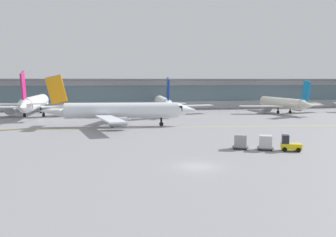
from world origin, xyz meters
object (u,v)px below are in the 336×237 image
at_px(baggage_tug, 289,144).
at_px(cargo_dolly_lead, 265,142).
at_px(gate_airplane_2, 163,103).
at_px(gate_airplane_3, 282,103).
at_px(taxiing_regional_jet, 120,111).
at_px(cargo_dolly_trailing, 241,141).
at_px(gate_airplane_1, 35,103).

xyz_separation_m(baggage_tug, cargo_dolly_lead, (-2.80, 1.14, 0.16)).
xyz_separation_m(gate_airplane_2, gate_airplane_3, (33.37, -2.69, -0.20)).
bearing_deg(baggage_tug, taxiing_regional_jet, 147.94).
relative_size(taxiing_regional_jet, baggage_tug, 10.62).
xyz_separation_m(taxiing_regional_jet, cargo_dolly_trailing, (15.23, -26.80, -2.04)).
bearing_deg(baggage_tug, cargo_dolly_trailing, 180.00).
relative_size(gate_airplane_3, baggage_tug, 9.53).
relative_size(baggage_tug, cargo_dolly_lead, 1.15).
bearing_deg(taxiing_regional_jet, cargo_dolly_lead, -52.96).
bearing_deg(baggage_tug, gate_airplane_2, 120.99).
height_order(gate_airplane_2, cargo_dolly_lead, gate_airplane_2).
bearing_deg(cargo_dolly_trailing, gate_airplane_2, 115.16).
xyz_separation_m(gate_airplane_1, cargo_dolly_lead, (39.11, -52.47, -2.33)).
distance_m(gate_airplane_1, taxiing_regional_jet, 32.15).
bearing_deg(cargo_dolly_lead, taxiing_regional_jet, 145.19).
bearing_deg(gate_airplane_1, taxiing_regional_jet, -140.67).
bearing_deg(baggage_tug, cargo_dolly_lead, 180.00).
bearing_deg(gate_airplane_3, cargo_dolly_lead, 146.88).
distance_m(gate_airplane_1, gate_airplane_2, 33.35).
bearing_deg(gate_airplane_3, taxiing_regional_jet, 112.07).
relative_size(baggage_tug, cargo_dolly_trailing, 1.15).
height_order(baggage_tug, cargo_dolly_trailing, baggage_tug).
relative_size(gate_airplane_2, cargo_dolly_trailing, 11.75).
height_order(gate_airplane_3, cargo_dolly_lead, gate_airplane_3).
bearing_deg(gate_airplane_1, gate_airplane_2, -88.53).
height_order(gate_airplane_2, taxiing_regional_jet, taxiing_regional_jet).
xyz_separation_m(gate_airplane_2, taxiing_regional_jet, (-12.45, -25.98, 0.12)).
height_order(gate_airplane_1, taxiing_regional_jet, gate_airplane_1).
height_order(gate_airplane_1, baggage_tug, gate_airplane_1).
xyz_separation_m(gate_airplane_1, gate_airplane_3, (66.68, -1.16, -0.61)).
distance_m(gate_airplane_3, baggage_tug, 58.03).
relative_size(gate_airplane_3, cargo_dolly_trailing, 10.99).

